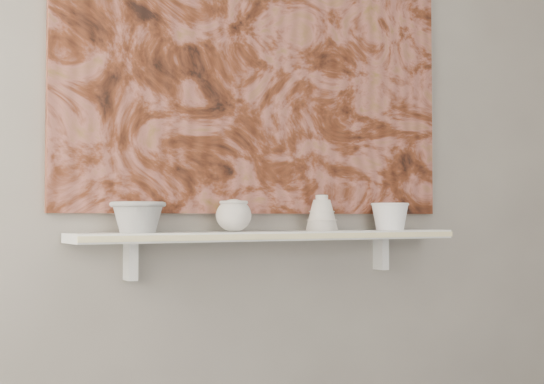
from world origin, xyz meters
TOP-DOWN VIEW (x-y plane):
  - wall_back at (0.00, 1.60)m, footprint 3.60×0.00m
  - shelf at (0.00, 1.51)m, footprint 1.40×0.18m
  - shelf_stripe at (0.00, 1.41)m, footprint 1.40×0.01m
  - bracket_left at (-0.49, 1.57)m, footprint 0.03×0.06m
  - bracket_right at (0.49, 1.57)m, footprint 0.03×0.06m
  - painting at (0.00, 1.59)m, footprint 1.50×0.02m
  - house_motif at (0.45, 1.57)m, footprint 0.09×0.00m
  - bowl_grey at (-0.49, 1.51)m, footprint 0.19×0.19m
  - cup_cream at (-0.16, 1.51)m, footprint 0.14×0.14m
  - bell_vessel at (0.18, 1.51)m, footprint 0.14×0.14m
  - bowl_white at (0.48, 1.51)m, footprint 0.18×0.18m

SIDE VIEW (x-z plane):
  - bracket_left at x=-0.49m, z-range 0.78..0.90m
  - bracket_right at x=0.49m, z-range 0.78..0.90m
  - shelf at x=0.00m, z-range 0.90..0.93m
  - shelf_stripe at x=0.00m, z-range 0.91..0.92m
  - bowl_grey at x=-0.49m, z-range 0.93..1.03m
  - bowl_white at x=0.48m, z-range 0.93..1.03m
  - cup_cream at x=-0.16m, z-range 0.93..1.04m
  - bell_vessel at x=0.18m, z-range 0.93..1.06m
  - house_motif at x=0.45m, z-range 1.19..1.27m
  - wall_back at x=0.00m, z-range -0.45..3.15m
  - painting at x=0.00m, z-range 0.99..2.09m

